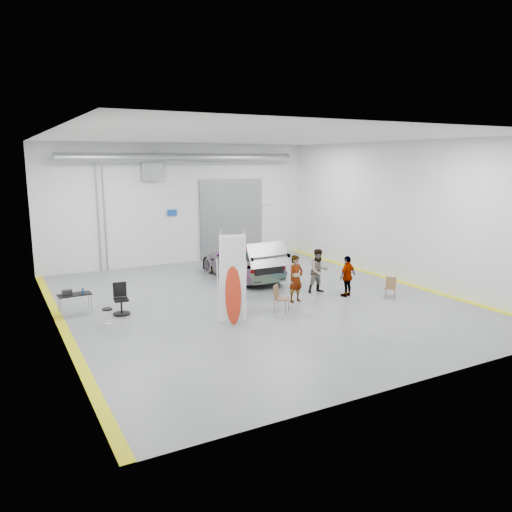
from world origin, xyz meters
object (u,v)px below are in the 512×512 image
sedan_car (242,261)px  folding_chair_near (281,304)px  person_c (347,276)px  person_b (319,271)px  office_chair (121,301)px  surfboard_display (235,286)px  person_a (296,279)px  shop_stool (108,319)px  folding_chair_far (390,292)px  work_table (72,294)px

sedan_car → folding_chair_near: 5.36m
sedan_car → person_c: 5.16m
person_b → office_chair: person_b is taller
surfboard_display → office_chair: bearing=152.9°
office_chair → surfboard_display: bearing=-36.4°
person_a → shop_stool: 6.86m
sedan_car → folding_chair_far: sedan_car is taller
sedan_car → folding_chair_near: bearing=76.5°
surfboard_display → work_table: (-4.44, 3.59, -0.56)m
sedan_car → person_a: (0.04, -4.36, 0.14)m
surfboard_display → folding_chair_far: (6.49, -0.16, -1.00)m
folding_chair_far → work_table: (-10.94, 3.74, 0.43)m
surfboard_display → folding_chair_near: surfboard_display is taller
sedan_car → person_c: bearing=113.6°
person_c → work_table: person_c is taller
shop_stool → work_table: 2.27m
person_b → sedan_car: bearing=117.6°
person_c → surfboard_display: bearing=-8.1°
person_b → office_chair: 7.67m
sedan_car → person_a: size_ratio=2.91×
surfboard_display → shop_stool: size_ratio=4.75×
sedan_car → folding_chair_far: bearing=119.4°
person_c → folding_chair_near: 3.38m
shop_stool → work_table: bearing=108.5°
person_b → office_chair: bearing=178.3°
folding_chair_near → surfboard_display: bearing=147.5°
person_b → office_chair: (-7.61, 0.90, -0.41)m
person_a → person_c: 2.18m
folding_chair_far → work_table: work_table is taller
sedan_car → folding_chair_far: (3.43, -5.71, -0.49)m
surfboard_display → sedan_car: bearing=76.5°
surfboard_display → office_chair: 4.16m
person_a → surfboard_display: bearing=-168.9°
person_c → folding_chair_far: size_ratio=1.98×
sedan_car → person_b: bearing=111.0°
shop_stool → folding_chair_near: bearing=-11.2°
sedan_car → person_b: (1.54, -3.70, 0.14)m
person_a → sedan_car: bearing=80.4°
work_table → folding_chair_far: bearing=-18.9°
person_b → person_c: bearing=-51.1°
person_a → office_chair: person_a is taller
surfboard_display → shop_stool: (-3.73, 1.46, -0.93)m
office_chair → shop_stool: bearing=-113.0°
person_a → person_b: 1.64m
folding_chair_near → office_chair: bearing=111.8°
sedan_car → surfboard_display: size_ratio=1.66×
folding_chair_near → office_chair: 5.53m
office_chair → person_c: bearing=-6.7°
person_a → person_b: (1.50, 0.66, -0.00)m
person_a → folding_chair_near: 1.55m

